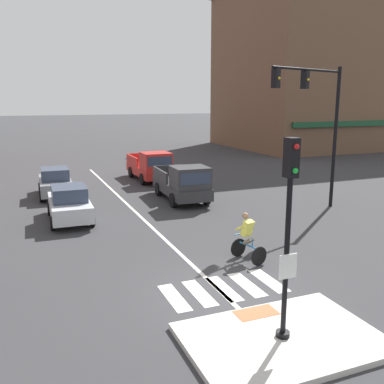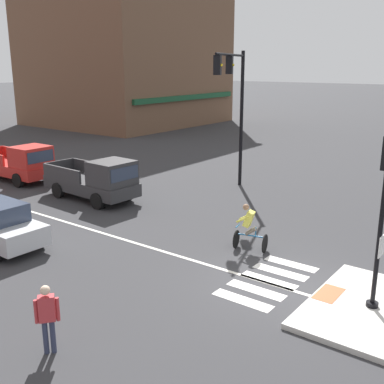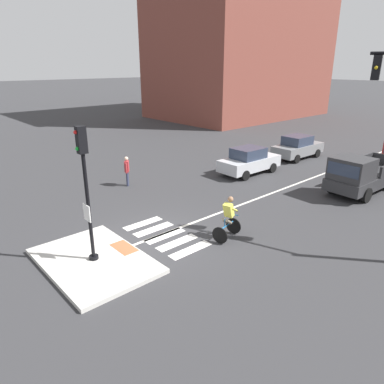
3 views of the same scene
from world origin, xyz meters
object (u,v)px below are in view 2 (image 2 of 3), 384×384
object	(u,v)px
signal_pole	(383,208)
cyclist	(249,227)
traffic_light_mast	(235,96)
pedestrian_at_curb_left	(47,314)
pickup_truck_charcoal_eastbound_far	(97,181)
pickup_truck_red_eastbound_distant	(20,164)

from	to	relation	value
signal_pole	cyclist	distance (m)	5.51
traffic_light_mast	pedestrian_at_curb_left	distance (m)	15.46
cyclist	pedestrian_at_curb_left	size ratio (longest dim) A/B	1.01
pickup_truck_charcoal_eastbound_far	pedestrian_at_curb_left	distance (m)	12.49
pedestrian_at_curb_left	pickup_truck_red_eastbound_distant	bearing A→B (deg)	58.31
signal_pole	cyclist	size ratio (longest dim) A/B	2.70
pickup_truck_red_eastbound_distant	cyclist	size ratio (longest dim) A/B	3.05
pickup_truck_red_eastbound_distant	traffic_light_mast	bearing A→B (deg)	-64.51
pickup_truck_charcoal_eastbound_far	pickup_truck_red_eastbound_distant	bearing A→B (deg)	89.21
cyclist	pickup_truck_charcoal_eastbound_far	bearing A→B (deg)	83.15
traffic_light_mast	pickup_truck_red_eastbound_distant	size ratio (longest dim) A/B	1.37
traffic_light_mast	pickup_truck_charcoal_eastbound_far	xyz separation A→B (m)	(-5.24, 4.38, -3.88)
signal_pole	pickup_truck_charcoal_eastbound_far	bearing A→B (deg)	78.39
signal_pole	cyclist	world-z (taller)	signal_pole
signal_pole	pickup_truck_charcoal_eastbound_far	size ratio (longest dim) A/B	0.88
signal_pole	pickup_truck_red_eastbound_distant	world-z (taller)	signal_pole
pickup_truck_red_eastbound_distant	pedestrian_at_curb_left	size ratio (longest dim) A/B	3.06
pickup_truck_red_eastbound_distant	pickup_truck_charcoal_eastbound_far	size ratio (longest dim) A/B	0.99
pickup_truck_red_eastbound_distant	pedestrian_at_curb_left	distance (m)	17.56
pickup_truck_red_eastbound_distant	signal_pole	bearing A→B (deg)	-98.23
pickup_truck_red_eastbound_distant	pickup_truck_charcoal_eastbound_far	distance (m)	6.43
traffic_light_mast	pickup_truck_red_eastbound_distant	bearing A→B (deg)	115.49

